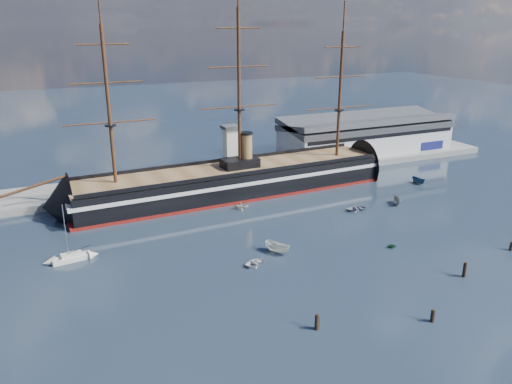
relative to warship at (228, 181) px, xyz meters
name	(u,v)px	position (x,y,z in m)	size (l,w,h in m)	color
ground	(269,217)	(3.25, -20.00, -4.04)	(600.00, 600.00, 0.00)	#232F3A
quay	(248,175)	(13.25, 16.00, -4.04)	(180.00, 18.00, 2.00)	slate
warehouse	(366,135)	(61.25, 20.00, 3.95)	(63.00, 21.00, 11.60)	#B7BABC
quay_tower	(231,149)	(6.25, 13.00, 5.72)	(5.00, 5.00, 15.00)	silver
warship	(228,181)	(0.00, 0.00, 0.00)	(113.17, 19.57, 53.94)	black
sailboat	(72,257)	(-43.90, -25.04, -3.26)	(7.86, 3.20, 12.22)	silver
motorboat_a	(277,253)	(-4.18, -39.20, -4.04)	(7.36, 2.70, 2.94)	silver
motorboat_b	(256,264)	(-10.54, -42.08, -4.04)	(2.95, 1.18, 1.38)	silver
motorboat_c	(396,204)	(38.18, -25.73, -4.04)	(5.61, 2.06, 2.24)	slate
motorboat_d	(241,209)	(-0.92, -12.00, -4.04)	(6.05, 2.62, 2.22)	beige
motorboat_e	(357,211)	(25.98, -25.22, -4.04)	(3.38, 1.35, 1.58)	gray
motorboat_f	(418,183)	(56.33, -13.72, -4.04)	(5.75, 2.11, 2.30)	navy
motorboat_g	(392,248)	(19.38, -47.12, -4.04)	(3.35, 1.45, 1.23)	#16572C
piling_near_left	(316,329)	(-11.07, -66.45, -4.04)	(0.64, 0.64, 3.43)	black
piling_near_mid	(432,322)	(7.07, -72.35, -4.04)	(0.64, 0.64, 2.93)	black
piling_near_right	(463,277)	(23.43, -63.18, -4.04)	(0.64, 0.64, 3.74)	black
piling_far_right	(510,250)	(41.66, -58.52, -4.04)	(0.64, 0.64, 2.62)	black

